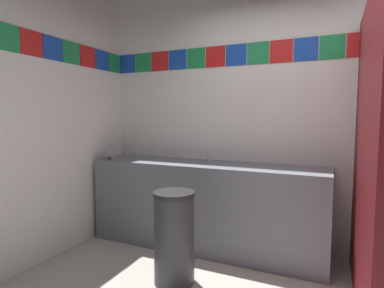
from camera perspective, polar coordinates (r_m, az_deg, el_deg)
The scene contains 5 objects.
wall_back at distance 3.23m, azimuth 21.94°, elevation 5.55°, with size 4.55×0.09×2.80m.
vanity_counter at distance 3.27m, azimuth 2.37°, elevation -11.11°, with size 2.39×0.56×0.88m.
faucet_center at distance 3.25m, azimuth 2.99°, elevation -2.39°, with size 0.04×0.10×0.14m.
soap_dispenser at distance 3.56m, azimuth -14.56°, elevation -1.46°, with size 0.09×0.09×0.16m.
trash_bin at distance 2.64m, azimuth -3.30°, elevation -16.74°, with size 0.33×0.33×0.76m.
Camera 1 is at (0.14, -1.60, 1.36)m, focal length 29.05 mm.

